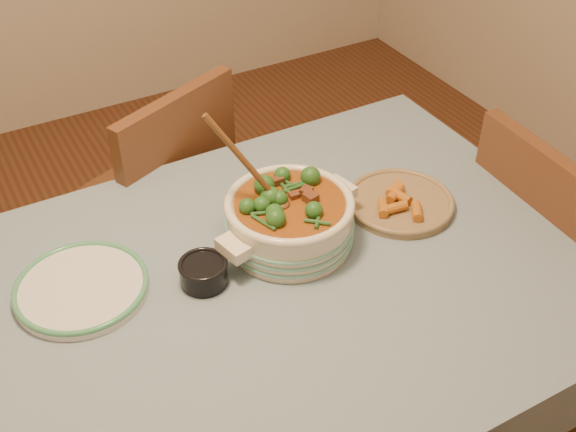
% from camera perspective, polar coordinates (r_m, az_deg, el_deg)
% --- Properties ---
extents(dining_table, '(1.68, 1.08, 0.76)m').
position_cam_1_polar(dining_table, '(1.66, -3.74, -8.24)').
color(dining_table, brown).
rests_on(dining_table, floor).
extents(stew_casserole, '(0.38, 0.35, 0.36)m').
position_cam_1_polar(stew_casserole, '(1.67, 0.09, -0.04)').
color(stew_casserole, '#EDE1C6').
rests_on(stew_casserole, dining_table).
extents(white_plate, '(0.37, 0.37, 0.03)m').
position_cam_1_polar(white_plate, '(1.64, -16.01, -5.45)').
color(white_plate, silver).
rests_on(white_plate, dining_table).
extents(condiment_bowl, '(0.13, 0.13, 0.06)m').
position_cam_1_polar(condiment_bowl, '(1.60, -6.70, -4.36)').
color(condiment_bowl, black).
rests_on(condiment_bowl, dining_table).
extents(fried_plate, '(0.28, 0.28, 0.05)m').
position_cam_1_polar(fried_plate, '(1.83, 8.85, 1.20)').
color(fried_plate, '#9B7D56').
rests_on(fried_plate, dining_table).
extents(chair_far, '(0.57, 0.57, 0.92)m').
position_cam_1_polar(chair_far, '(2.26, -10.09, 1.23)').
color(chair_far, brown).
rests_on(chair_far, floor).
extents(chair_right, '(0.45, 0.45, 0.91)m').
position_cam_1_polar(chair_right, '(2.15, 19.74, -3.22)').
color(chair_right, brown).
rests_on(chair_right, floor).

